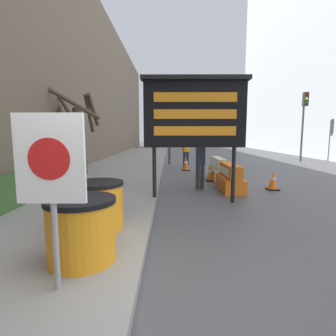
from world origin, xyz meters
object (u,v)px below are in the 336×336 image
at_px(traffic_cone_mid, 211,173).
at_px(message_board, 195,113).
at_px(jersey_barrier_orange_near, 230,179).
at_px(pedestrian_passerby, 186,148).
at_px(barrel_drum_foreground, 81,229).
at_px(jersey_barrier_cream, 218,170).
at_px(pedestrian_worker, 200,159).
at_px(barrel_drum_middle, 98,205).
at_px(traffic_cone_far, 186,163).
at_px(warning_sign, 51,170).
at_px(traffic_light_near_curb, 169,107).
at_px(traffic_cone_near, 273,180).
at_px(traffic_light_far_side, 304,112).

bearing_deg(traffic_cone_mid, message_board, -106.26).
bearing_deg(jersey_barrier_orange_near, pedestrian_passerby, 101.23).
height_order(barrel_drum_foreground, jersey_barrier_cream, barrel_drum_foreground).
xyz_separation_m(traffic_cone_mid, pedestrian_worker, (-0.56, -1.45, 0.66)).
bearing_deg(message_board, jersey_barrier_orange_near, 49.43).
bearing_deg(pedestrian_passerby, jersey_barrier_cream, -175.10).
bearing_deg(jersey_barrier_orange_near, barrel_drum_middle, -129.54).
relative_size(traffic_cone_far, pedestrian_passerby, 0.39).
distance_m(message_board, jersey_barrier_cream, 4.20).
relative_size(barrel_drum_middle, traffic_cone_mid, 1.37).
height_order(warning_sign, traffic_light_near_curb, traffic_light_near_curb).
distance_m(message_board, pedestrian_worker, 2.16).
bearing_deg(jersey_barrier_cream, barrel_drum_middle, -117.96).
relative_size(warning_sign, traffic_cone_mid, 2.82).
xyz_separation_m(jersey_barrier_cream, traffic_cone_near, (1.36, -1.99, -0.07)).
relative_size(warning_sign, jersey_barrier_cream, 1.04).
bearing_deg(pedestrian_worker, barrel_drum_foreground, -22.07).
height_order(traffic_light_far_side, pedestrian_passerby, traffic_light_far_side).
bearing_deg(pedestrian_worker, traffic_cone_near, 86.26).
distance_m(traffic_cone_near, pedestrian_passerby, 5.76).
distance_m(barrel_drum_foreground, traffic_light_near_curb, 12.43).
distance_m(traffic_cone_near, traffic_cone_far, 5.10).
xyz_separation_m(jersey_barrier_orange_near, traffic_cone_mid, (-0.34, 1.68, -0.05)).
relative_size(barrel_drum_foreground, traffic_light_far_side, 0.20).
distance_m(barrel_drum_foreground, pedestrian_passerby, 10.31).
bearing_deg(pedestrian_worker, barrel_drum_middle, -28.70).
distance_m(jersey_barrier_orange_near, traffic_light_far_side, 11.37).
bearing_deg(message_board, traffic_light_far_side, 52.68).
bearing_deg(traffic_light_far_side, traffic_cone_near, -120.89).
distance_m(barrel_drum_middle, jersey_barrier_orange_near, 4.84).
xyz_separation_m(jersey_barrier_cream, traffic_cone_far, (-1.09, 2.47, -0.03)).
relative_size(jersey_barrier_cream, traffic_light_far_side, 0.39).
relative_size(traffic_light_near_curb, pedestrian_passerby, 2.56).
relative_size(jersey_barrier_orange_near, pedestrian_worker, 0.98).
distance_m(traffic_cone_near, traffic_light_far_side, 10.59).
bearing_deg(traffic_light_near_curb, jersey_barrier_orange_near, -75.32).
xyz_separation_m(barrel_drum_middle, traffic_cone_far, (1.99, 8.27, -0.21)).
relative_size(message_board, traffic_cone_far, 4.48).
height_order(jersey_barrier_cream, traffic_light_far_side, traffic_light_far_side).
xyz_separation_m(barrel_drum_foreground, traffic_light_near_curb, (1.08, 12.08, 2.74)).
bearing_deg(message_board, pedestrian_worker, 78.12).
bearing_deg(pedestrian_passerby, traffic_cone_near, -168.37).
height_order(barrel_drum_middle, message_board, message_board).
relative_size(barrel_drum_middle, pedestrian_worker, 0.53).
xyz_separation_m(barrel_drum_middle, jersey_barrier_orange_near, (3.08, 3.73, -0.18)).
bearing_deg(traffic_cone_far, jersey_barrier_orange_near, -76.50).
xyz_separation_m(message_board, pedestrian_worker, (0.36, 1.70, -1.28)).
bearing_deg(barrel_drum_middle, jersey_barrier_cream, 62.04).
bearing_deg(barrel_drum_middle, traffic_cone_far, 76.49).
relative_size(jersey_barrier_cream, pedestrian_passerby, 0.96).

